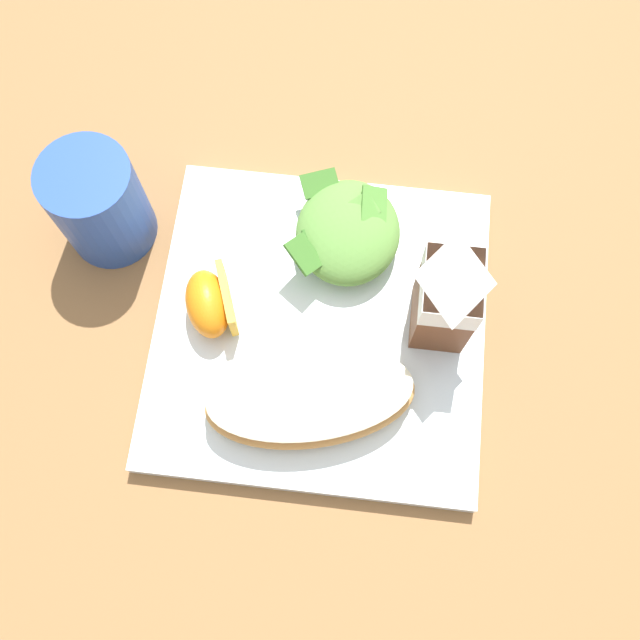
{
  "coord_description": "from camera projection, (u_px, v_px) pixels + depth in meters",
  "views": [
    {
      "loc": [
        0.19,
        0.02,
        0.59
      ],
      "look_at": [
        0.0,
        0.0,
        0.03
      ],
      "focal_mm": 39.96,
      "sensor_mm": 36.0,
      "label": 1
    }
  ],
  "objects": [
    {
      "name": "drinking_blue_cup",
      "position": [
        99.0,
        204.0,
        0.61
      ],
      "size": [
        0.08,
        0.08,
        0.1
      ],
      "primitive_type": "cylinder",
      "color": "#284CA3",
      "rests_on": "ground"
    },
    {
      "name": "milk_carton",
      "position": [
        448.0,
        294.0,
        0.55
      ],
      "size": [
        0.06,
        0.05,
        0.11
      ],
      "color": "brown",
      "rests_on": "white_plate"
    },
    {
      "name": "white_plate",
      "position": [
        320.0,
        327.0,
        0.61
      ],
      "size": [
        0.28,
        0.28,
        0.02
      ],
      "primitive_type": "cube",
      "color": "silver",
      "rests_on": "ground"
    },
    {
      "name": "green_salad_pile",
      "position": [
        348.0,
        232.0,
        0.61
      ],
      "size": [
        0.11,
        0.1,
        0.05
      ],
      "color": "#5B8E3D",
      "rests_on": "white_plate"
    },
    {
      "name": "cheesy_pizza_bread",
      "position": [
        311.0,
        398.0,
        0.57
      ],
      "size": [
        0.12,
        0.18,
        0.04
      ],
      "color": "tan",
      "rests_on": "white_plate"
    },
    {
      "name": "ground",
      "position": [
        320.0,
        330.0,
        0.62
      ],
      "size": [
        3.0,
        3.0,
        0.0
      ],
      "primitive_type": "plane",
      "color": "olive"
    },
    {
      "name": "orange_wedge_front",
      "position": [
        210.0,
        302.0,
        0.59
      ],
      "size": [
        0.07,
        0.06,
        0.04
      ],
      "color": "orange",
      "rests_on": "white_plate"
    }
  ]
}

